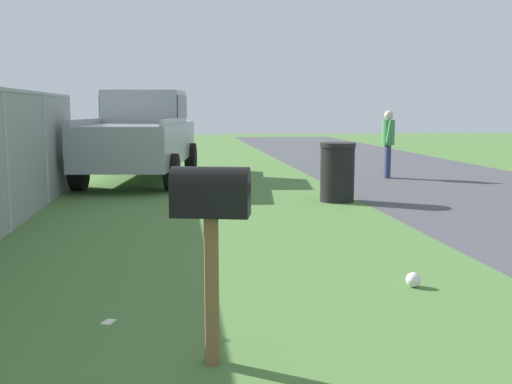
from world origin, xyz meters
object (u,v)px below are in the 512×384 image
object	(u,v)px
pickup_truck	(143,132)
pedestrian	(388,139)
mailbox	(211,208)
trash_bin	(337,172)

from	to	relation	value
pickup_truck	pedestrian	distance (m)	5.85
mailbox	trash_bin	distance (m)	7.20
pedestrian	pickup_truck	bearing A→B (deg)	6.78
trash_bin	pickup_truck	bearing A→B (deg)	42.81
pedestrian	mailbox	bearing A→B (deg)	76.71
trash_bin	pedestrian	world-z (taller)	pedestrian
mailbox	pedestrian	size ratio (longest dim) A/B	0.81
trash_bin	pedestrian	size ratio (longest dim) A/B	0.66
pickup_truck	pedestrian	world-z (taller)	pickup_truck
mailbox	pedestrian	world-z (taller)	pedestrian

